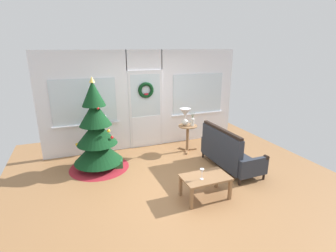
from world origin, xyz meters
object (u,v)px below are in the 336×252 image
side_table (188,133)px  flower_vase (193,121)px  wine_glass (202,172)px  gift_box (118,164)px  table_lamp (185,115)px  coffee_table (205,180)px  settee_sofa (227,153)px  christmas_tree (97,137)px

side_table → flower_vase: 0.34m
flower_vase → wine_glass: (-0.84, -2.08, -0.25)m
side_table → wine_glass: size_ratio=3.55×
wine_glass → gift_box: 2.16m
table_lamp → wine_glass: size_ratio=2.26×
table_lamp → coffee_table: table_lamp is taller
settee_sofa → table_lamp: (-0.45, 1.27, 0.60)m
side_table → table_lamp: bearing=146.3°
christmas_tree → table_lamp: 2.23m
flower_vase → wine_glass: size_ratio=1.79×
wine_glass → gift_box: (-1.15, 1.77, -0.46)m
flower_vase → gift_box: bearing=-171.2°
side_table → coffee_table: size_ratio=0.82×
settee_sofa → side_table: (-0.39, 1.23, 0.12)m
coffee_table → wine_glass: (-0.11, -0.06, 0.20)m
side_table → flower_vase: (0.10, -0.06, 0.32)m
christmas_tree → table_lamp: (2.21, 0.21, 0.25)m
settee_sofa → flower_vase: 1.28m
settee_sofa → gift_box: size_ratio=8.25×
christmas_tree → gift_box: bearing=-27.0°
flower_vase → coffee_table: 2.19m
flower_vase → christmas_tree: bearing=-177.3°
settee_sofa → flower_vase: bearing=104.0°
table_lamp → wine_glass: (-0.68, -2.18, -0.42)m
table_lamp → side_table: bearing=-33.7°
side_table → flower_vase: bearing=-31.0°
flower_vase → coffee_table: bearing=-109.9°
coffee_table → gift_box: bearing=126.2°
settee_sofa → table_lamp: bearing=109.6°
flower_vase → coffee_table: (-0.73, -2.02, -0.46)m
side_table → wine_glass: bearing=-109.1°
flower_vase → settee_sofa: bearing=-76.0°
christmas_tree → gift_box: christmas_tree is taller
christmas_tree → side_table: christmas_tree is taller
coffee_table → gift_box: size_ratio=4.46×
table_lamp → coffee_table: (-0.57, -2.12, -0.62)m
christmas_tree → flower_vase: bearing=2.7°
side_table → table_lamp: size_ratio=1.58×
settee_sofa → coffee_table: 1.33m
table_lamp → settee_sofa: bearing=-70.4°
side_table → wine_glass: side_table is taller
coffee_table → wine_glass: wine_glass is taller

